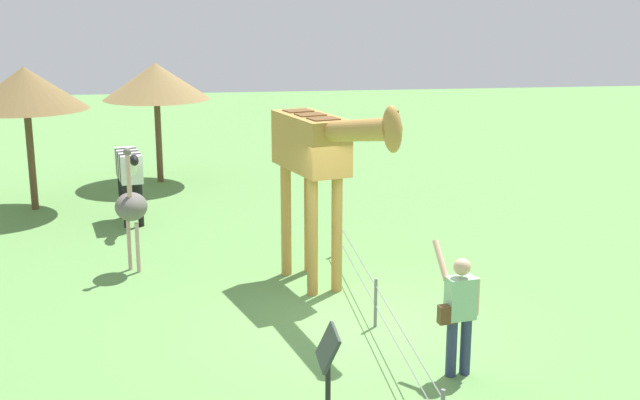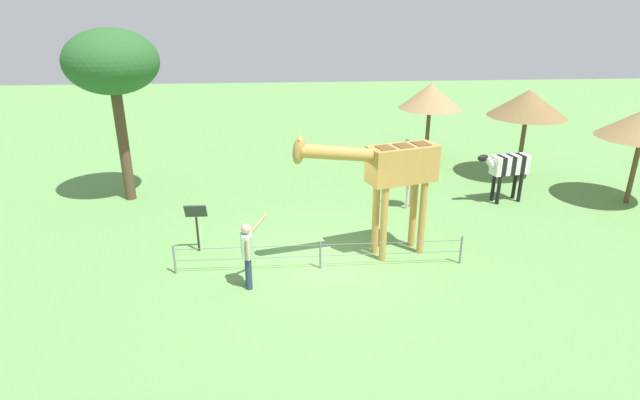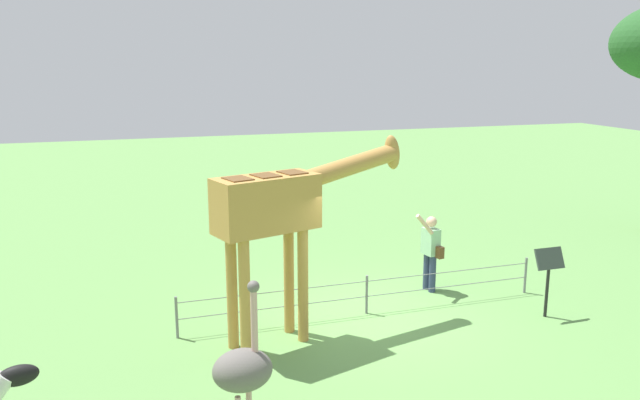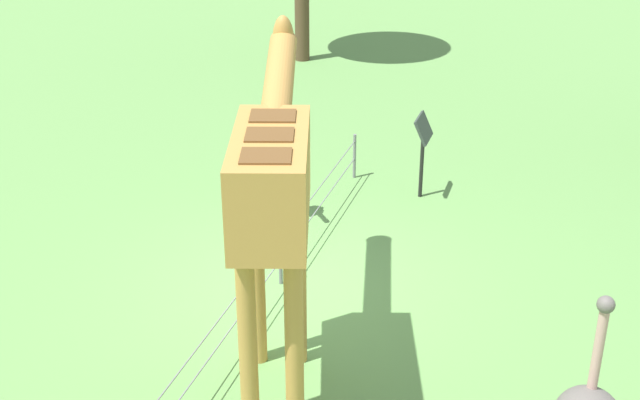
% 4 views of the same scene
% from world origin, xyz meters
% --- Properties ---
extents(ground_plane, '(60.00, 60.00, 0.00)m').
position_xyz_m(ground_plane, '(0.00, 0.00, 0.00)').
color(ground_plane, '#60934C').
extents(giraffe, '(3.68, 1.54, 3.37)m').
position_xyz_m(giraffe, '(-1.77, -0.37, 2.27)').
color(giraffe, '#BC8942').
rests_on(giraffe, ground_plane).
extents(visitor, '(0.63, 0.57, 1.72)m').
position_xyz_m(visitor, '(1.69, 0.97, 0.90)').
color(visitor, navy).
rests_on(visitor, ground_plane).
extents(ostrich, '(0.70, 0.56, 2.25)m').
position_xyz_m(ostrich, '(-3.07, -3.49, 1.18)').
color(ostrich, '#CC9E93').
rests_on(ostrich, ground_plane).
extents(info_sign, '(0.56, 0.21, 1.32)m').
position_xyz_m(info_sign, '(3.11, -0.93, 0.95)').
color(info_sign, black).
rests_on(info_sign, ground_plane).
extents(wire_fence, '(7.05, 0.05, 0.75)m').
position_xyz_m(wire_fence, '(0.00, 0.24, 0.40)').
color(wire_fence, slate).
rests_on(wire_fence, ground_plane).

